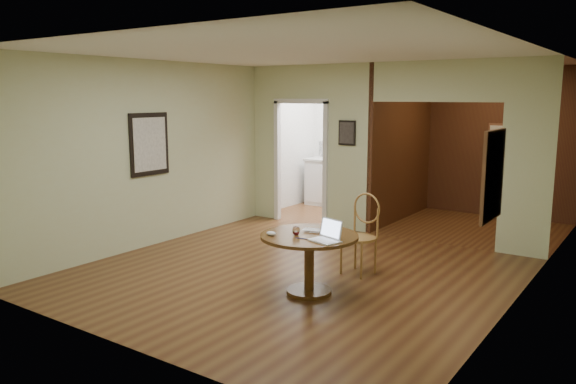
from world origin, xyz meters
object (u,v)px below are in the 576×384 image
Objects in this scene: dining_table at (309,250)px; open_laptop at (328,235)px; chair at (362,229)px; closed_laptop at (316,232)px.

open_laptop is (0.30, -0.10, 0.24)m from dining_table.
chair is at bearing 82.51° from dining_table.
chair reaches higher than dining_table.
dining_table is at bearing -113.28° from closed_laptop.
dining_table is at bearing 177.78° from open_laptop.
chair reaches higher than open_laptop.
chair is 1.13m from open_laptop.
closed_laptop is (-0.12, -0.89, 0.13)m from chair.
chair is (0.13, 1.00, 0.06)m from dining_table.
closed_laptop is at bearing 159.26° from open_laptop.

